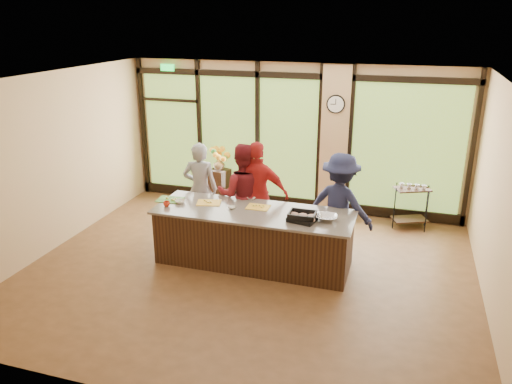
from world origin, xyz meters
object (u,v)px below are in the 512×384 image
Objects in this scene: island_base at (254,238)px; flower_stand at (220,186)px; bar_cart at (411,202)px; cook_left at (200,189)px; roasting_pan at (302,219)px; cook_right at (340,206)px.

island_base is 4.10× the size of flower_stand.
bar_cart is at bearing 43.40° from island_base.
island_base reaches higher than flower_stand.
island_base is 3.33m from bar_cart.
bar_cart is at bearing -169.85° from cook_left.
roasting_pan reaches higher than island_base.
bar_cart is (3.96, -0.16, 0.15)m from flower_stand.
island_base is 0.99m from roasting_pan.
roasting_pan is at bearing -146.88° from bar_cart.
island_base is 1.53m from cook_right.
cook_right is (1.27, 0.73, 0.45)m from island_base.
cook_right is at bearing 29.80° from island_base.
bar_cart is at bearing 12.93° from flower_stand.
cook_right is at bearing 75.63° from roasting_pan.
cook_left is 4.33× the size of roasting_pan.
bar_cart reaches higher than flower_stand.
flower_stand is at bearing 122.18° from island_base.
cook_left is at bearing 165.73° from roasting_pan.
cook_left is 0.98× the size of cook_right.
island_base is 2.90m from flower_stand.
roasting_pan is at bearing 143.08° from cook_left.
flower_stand is at bearing -91.84° from cook_left.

